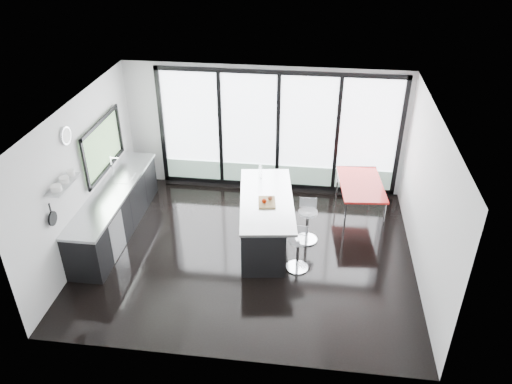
# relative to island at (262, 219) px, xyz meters

# --- Properties ---
(floor) EXTENTS (6.00, 5.00, 0.00)m
(floor) POSITION_rel_island_xyz_m (-0.20, -0.44, -0.48)
(floor) COLOR black
(floor) RESTS_ON ground
(ceiling) EXTENTS (6.00, 5.00, 0.00)m
(ceiling) POSITION_rel_island_xyz_m (-0.20, -0.44, 2.32)
(ceiling) COLOR white
(ceiling) RESTS_ON wall_back
(wall_back) EXTENTS (6.00, 0.09, 2.80)m
(wall_back) POSITION_rel_island_xyz_m (0.07, 2.03, 0.79)
(wall_back) COLOR silver
(wall_back) RESTS_ON ground
(wall_front) EXTENTS (6.00, 0.00, 2.80)m
(wall_front) POSITION_rel_island_xyz_m (-0.20, -2.94, 0.92)
(wall_front) COLOR silver
(wall_front) RESTS_ON ground
(wall_left) EXTENTS (0.26, 5.00, 2.80)m
(wall_left) POSITION_rel_island_xyz_m (-3.18, -0.17, 1.09)
(wall_left) COLOR silver
(wall_left) RESTS_ON ground
(wall_right) EXTENTS (0.00, 5.00, 2.80)m
(wall_right) POSITION_rel_island_xyz_m (2.80, -0.44, 0.92)
(wall_right) COLOR silver
(wall_right) RESTS_ON ground
(counter_cabinets) EXTENTS (0.69, 3.24, 1.36)m
(counter_cabinets) POSITION_rel_island_xyz_m (-2.88, -0.04, -0.01)
(counter_cabinets) COLOR black
(counter_cabinets) RESTS_ON floor
(island) EXTENTS (1.27, 2.41, 1.22)m
(island) POSITION_rel_island_xyz_m (0.00, 0.00, 0.00)
(island) COLOR black
(island) RESTS_ON floor
(bar_stool_near) EXTENTS (0.41, 0.41, 0.64)m
(bar_stool_near) POSITION_rel_island_xyz_m (0.72, -0.77, -0.16)
(bar_stool_near) COLOR silver
(bar_stool_near) RESTS_ON floor
(bar_stool_far) EXTENTS (0.44, 0.44, 0.67)m
(bar_stool_far) POSITION_rel_island_xyz_m (0.85, 0.10, -0.14)
(bar_stool_far) COLOR silver
(bar_stool_far) RESTS_ON floor
(red_table) EXTENTS (0.97, 1.54, 0.79)m
(red_table) POSITION_rel_island_xyz_m (1.86, 1.07, -0.08)
(red_table) COLOR #A71A18
(red_table) RESTS_ON floor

